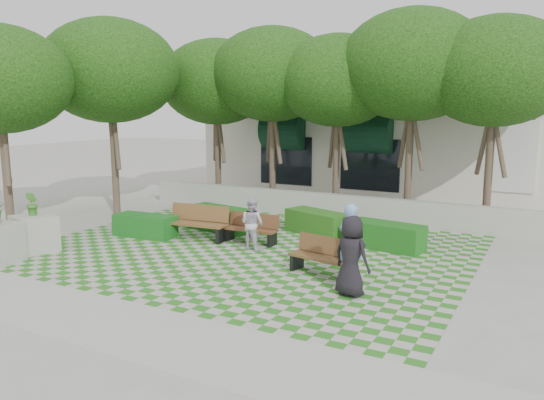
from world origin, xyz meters
The scene contains 18 objects.
ground centered at (0.00, 0.00, 0.00)m, with size 90.00×90.00×0.00m, color gray.
lawn centered at (0.00, 1.00, 0.01)m, with size 12.00×12.00×0.00m, color #2B721E.
sidewalk_south centered at (0.00, -4.70, 0.01)m, with size 16.00×2.00×0.01m, color #9E9B93.
sidewalk_west centered at (-7.20, 1.00, 0.01)m, with size 2.00×12.00×0.01m, color #9E9B93.
retaining_wall centered at (0.00, 6.20, 0.45)m, with size 15.00×0.36×0.90m, color #9E9B93.
bench_east centered at (2.79, -0.08, 0.43)m, with size 1.79×0.87×0.90m.
bench_mid centered at (-0.33, 1.74, 0.42)m, with size 1.67×0.58×0.87m.
bench_west centered at (-2.03, 1.34, 0.50)m, with size 2.04×0.86×1.04m.
hedge_east centered at (3.40, 3.01, 0.37)m, with size 2.11×0.85×0.74m, color #154F15.
hedge_midright centered at (0.95, 3.68, 0.37)m, with size 2.12×0.85×0.74m, color #205216.
hedge_midleft centered at (-2.08, 2.63, 0.39)m, with size 2.21×0.89×0.77m, color #144C15.
hedge_west centered at (-3.65, 0.82, 0.34)m, with size 1.96×0.79×0.69m, color #15511A.
planter_back centered at (-5.14, -2.00, 0.57)m, with size 1.28×1.28×1.70m.
person_blue centered at (3.49, -0.19, 0.91)m, with size 0.67×0.44×1.82m, color #739DD1.
person_dark centered at (3.85, -1.14, 0.87)m, with size 0.85×0.55×1.74m, color black.
person_white centered at (0.07, 1.12, 0.74)m, with size 0.72×0.56×1.49m, color silver.
tree_row centered at (-1.86, 5.95, 5.18)m, with size 17.70×13.40×7.41m.
building centered at (0.93, 14.08, 2.52)m, with size 18.00×8.92×5.15m.
Camera 1 is at (7.57, -11.48, 3.95)m, focal length 35.00 mm.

